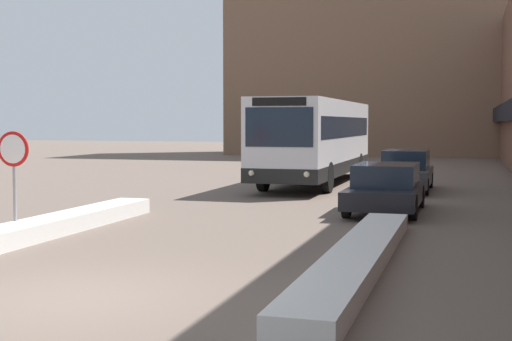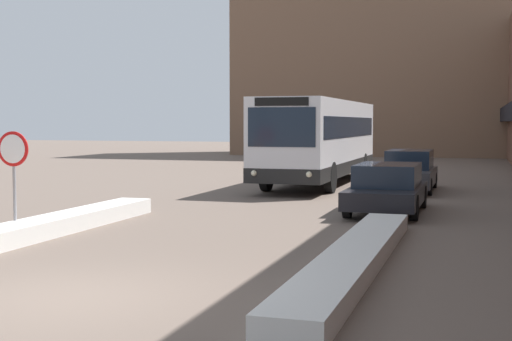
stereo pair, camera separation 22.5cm
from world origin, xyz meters
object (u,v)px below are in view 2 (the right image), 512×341
at_px(city_bus, 320,139).
at_px(parked_car_front, 387,188).
at_px(parked_car_back, 409,171).
at_px(stop_sign, 13,161).

height_order(city_bus, parked_car_front, city_bus).
relative_size(parked_car_front, parked_car_back, 0.98).
xyz_separation_m(city_bus, parked_car_back, (3.82, -2.06, -1.10)).
xyz_separation_m(parked_car_back, stop_sign, (-7.20, -13.57, 0.95)).
relative_size(parked_car_front, stop_sign, 1.98).
xyz_separation_m(parked_car_front, parked_car_back, (0.00, 6.63, 0.05)).
relative_size(city_bus, parked_car_front, 2.62).
distance_m(city_bus, stop_sign, 15.99).
bearing_deg(stop_sign, city_bus, 77.80).
bearing_deg(parked_car_front, parked_car_back, 90.00).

